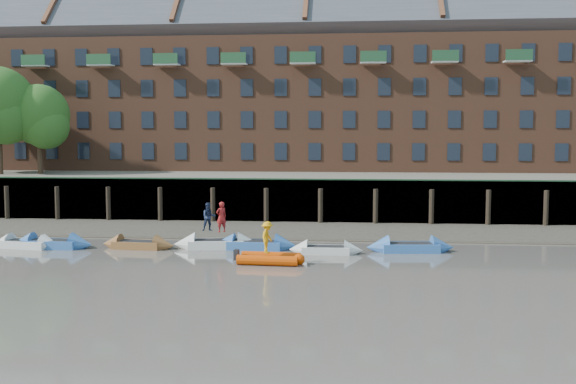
# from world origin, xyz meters

# --- Properties ---
(ground) EXTENTS (220.00, 220.00, 0.00)m
(ground) POSITION_xyz_m (0.00, 0.00, 0.00)
(ground) COLOR #605953
(ground) RESTS_ON ground
(foreshore) EXTENTS (110.00, 8.00, 0.50)m
(foreshore) POSITION_xyz_m (0.00, 18.00, 0.00)
(foreshore) COLOR #3D382F
(foreshore) RESTS_ON ground
(mud_band) EXTENTS (110.00, 1.60, 0.10)m
(mud_band) POSITION_xyz_m (0.00, 14.60, 0.00)
(mud_band) COLOR #4C4336
(mud_band) RESTS_ON ground
(river_wall) EXTENTS (110.00, 1.23, 3.30)m
(river_wall) POSITION_xyz_m (-0.00, 22.38, 1.59)
(river_wall) COLOR #2D2A26
(river_wall) RESTS_ON ground
(bank_terrace) EXTENTS (110.00, 28.00, 3.20)m
(bank_terrace) POSITION_xyz_m (0.00, 36.00, 1.60)
(bank_terrace) COLOR #5E594D
(bank_terrace) RESTS_ON ground
(apartment_terrace) EXTENTS (80.60, 15.56, 20.98)m
(apartment_terrace) POSITION_xyz_m (-0.00, 36.99, 12.82)
(apartment_terrace) COLOR brown
(apartment_terrace) RESTS_ON bank_terrace
(rowboat_0) EXTENTS (4.52, 1.95, 1.27)m
(rowboat_0) POSITION_xyz_m (-14.53, 9.91, 0.22)
(rowboat_0) COLOR silver
(rowboat_0) RESTS_ON ground
(rowboat_1) EXTENTS (4.84, 1.54, 1.39)m
(rowboat_1) POSITION_xyz_m (-13.02, 10.00, 0.25)
(rowboat_1) COLOR #3263AB
(rowboat_1) RESTS_ON ground
(rowboat_2) EXTENTS (4.44, 1.67, 1.26)m
(rowboat_2) POSITION_xyz_m (-8.01, 10.31, 0.22)
(rowboat_2) COLOR brown
(rowboat_2) RESTS_ON ground
(rowboat_3) EXTENTS (5.08, 2.09, 1.43)m
(rowboat_3) POSITION_xyz_m (-3.51, 10.80, 0.25)
(rowboat_3) COLOR silver
(rowboat_3) RESTS_ON ground
(rowboat_4) EXTENTS (4.86, 1.60, 1.40)m
(rowboat_4) POSITION_xyz_m (-1.25, 10.75, 0.25)
(rowboat_4) COLOR #3263AB
(rowboat_4) RESTS_ON ground
(rowboat_5) EXTENTS (4.09, 1.20, 1.19)m
(rowboat_5) POSITION_xyz_m (2.85, 9.67, 0.21)
(rowboat_5) COLOR silver
(rowboat_5) RESTS_ON ground
(rowboat_6) EXTENTS (5.00, 1.87, 1.42)m
(rowboat_6) POSITION_xyz_m (7.56, 10.72, 0.25)
(rowboat_6) COLOR #3263AB
(rowboat_6) RESTS_ON ground
(rib_tender) EXTENTS (3.44, 1.80, 0.59)m
(rib_tender) POSITION_xyz_m (0.22, 6.58, 0.26)
(rib_tender) COLOR #CB3F04
(rib_tender) RESTS_ON ground
(person_rower_a) EXTENTS (0.76, 0.73, 1.76)m
(person_rower_a) POSITION_xyz_m (-3.20, 10.71, 1.84)
(person_rower_a) COLOR maroon
(person_rower_a) RESTS_ON rowboat_3
(person_rower_b) EXTENTS (0.97, 0.87, 1.65)m
(person_rower_b) POSITION_xyz_m (-4.01, 11.09, 1.79)
(person_rower_b) COLOR #19233F
(person_rower_b) RESTS_ON rowboat_3
(person_rib_crew) EXTENTS (0.80, 1.15, 1.63)m
(person_rib_crew) POSITION_xyz_m (-0.00, 6.52, 1.36)
(person_rib_crew) COLOR orange
(person_rib_crew) RESTS_ON rib_tender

